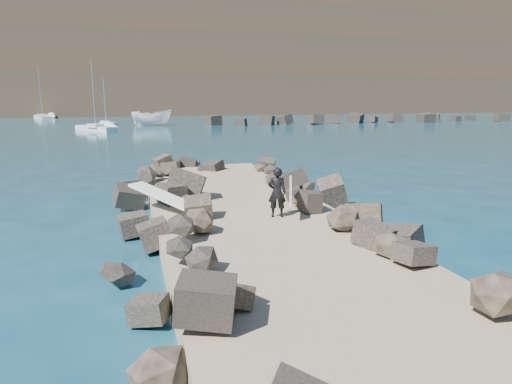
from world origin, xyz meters
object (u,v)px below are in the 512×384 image
(boat_imported, at_px, (152,118))
(sailboat_a, at_px, (96,128))
(surfer_with_board, at_px, (279,192))
(surfboard_resting, at_px, (162,199))
(radome, at_px, (447,2))

(boat_imported, bearing_deg, sailboat_a, 154.06)
(surfer_with_board, relative_size, sailboat_a, 0.21)
(surfboard_resting, xyz_separation_m, boat_imported, (2.51, 56.84, 0.13))
(surfboard_resting, bearing_deg, boat_imported, 45.57)
(surfer_with_board, height_order, radome, radome)
(boat_imported, height_order, sailboat_a, sailboat_a)
(surfboard_resting, xyz_separation_m, radome, (127.46, 155.36, 41.18))
(surfboard_resting, distance_m, radome, 205.13)
(surfboard_resting, height_order, radome, radome)
(sailboat_a, bearing_deg, radome, 39.28)
(surfboard_resting, relative_size, sailboat_a, 0.28)
(sailboat_a, bearing_deg, boat_imported, 52.56)
(boat_imported, bearing_deg, radome, -40.24)
(boat_imported, xyz_separation_m, radome, (124.94, 98.53, 41.05))
(boat_imported, relative_size, sailboat_a, 0.68)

